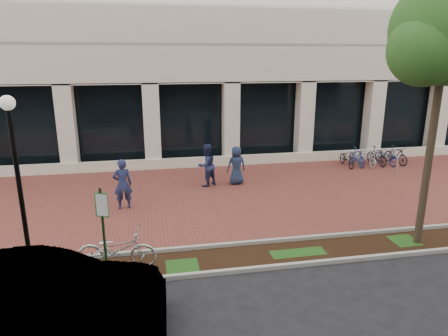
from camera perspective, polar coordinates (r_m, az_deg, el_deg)
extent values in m
plane|color=black|center=(16.15, -2.51, -4.05)|extent=(120.00, 120.00, 0.00)
cube|color=brown|center=(16.15, -2.51, -4.03)|extent=(40.00, 9.00, 0.01)
cube|color=black|center=(11.41, 1.39, -12.80)|extent=(40.00, 1.50, 0.01)
cube|color=#A3A39A|center=(12.04, 0.63, -10.90)|extent=(40.00, 0.12, 0.12)
cube|color=#A3A39A|center=(10.75, 2.25, -14.41)|extent=(40.00, 0.12, 0.12)
cube|color=black|center=(21.03, -4.80, 6.46)|extent=(40.00, 0.15, 4.20)
cube|color=beige|center=(20.35, -4.35, 0.83)|extent=(40.00, 0.25, 0.50)
cube|color=beige|center=(20.35, -4.59, 6.16)|extent=(0.80, 0.80, 4.20)
cube|color=#133416|center=(10.53, -16.79, -8.90)|extent=(0.05, 0.05, 2.37)
cube|color=#19642B|center=(10.22, -17.14, -5.08)|extent=(0.34, 0.02, 0.62)
cube|color=silver|center=(10.20, -17.15, -5.11)|extent=(0.30, 0.01, 0.56)
cylinder|color=black|center=(11.88, -25.85, -12.49)|extent=(0.28, 0.28, 0.30)
cylinder|color=black|center=(11.14, -27.05, -3.43)|extent=(0.12, 0.12, 4.26)
sphere|color=silver|center=(10.69, -28.56, 8.18)|extent=(0.36, 0.36, 0.36)
cylinder|color=#4A3C2A|center=(12.88, 27.06, -0.08)|extent=(0.22, 0.22, 4.66)
sphere|color=#1E541A|center=(12.52, 29.29, 16.90)|extent=(2.94, 2.94, 2.94)
sphere|color=#1E541A|center=(11.88, 26.82, 14.87)|extent=(1.91, 1.91, 1.91)
imported|color=#BBBABF|center=(11.07, -15.08, -11.16)|extent=(2.18, 1.05, 1.10)
imported|color=navy|center=(15.05, -14.28, -2.24)|extent=(0.75, 0.55, 1.88)
imported|color=#1F284E|center=(17.17, -2.52, 0.40)|extent=(1.14, 1.09, 1.86)
imported|color=#1D2A48|center=(17.44, 1.78, 0.37)|extent=(0.89, 0.64, 1.69)
cylinder|color=silver|center=(20.47, 23.47, 0.13)|extent=(0.11, 0.11, 0.84)
sphere|color=silver|center=(20.36, 23.61, 1.40)|extent=(0.12, 0.12, 0.12)
imported|color=black|center=(21.28, 17.17, 1.32)|extent=(0.65, 1.66, 0.86)
imported|color=navy|center=(21.53, 18.48, 1.50)|extent=(0.45, 1.58, 0.95)
imported|color=silver|center=(21.81, 19.73, 1.43)|extent=(0.65, 1.66, 0.86)
imported|color=black|center=(22.08, 20.98, 1.61)|extent=(0.61, 1.62, 0.95)
imported|color=navy|center=(22.38, 22.17, 1.54)|extent=(0.82, 1.70, 0.86)
imported|color=black|center=(22.67, 23.35, 1.70)|extent=(0.77, 1.64, 0.95)
cylinder|color=silver|center=(21.96, 20.35, 1.39)|extent=(0.04, 0.04, 0.80)
imported|color=silver|center=(9.06, -24.50, -16.76)|extent=(4.90, 1.87, 1.59)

